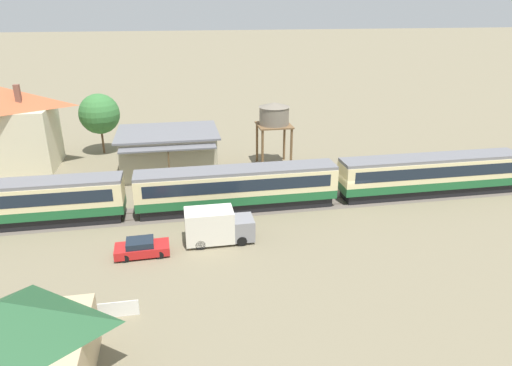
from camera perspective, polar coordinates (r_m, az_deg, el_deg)
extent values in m
plane|color=#7A7056|center=(44.71, 11.96, -2.28)|extent=(600.00, 600.00, 0.00)
cube|color=#1E6033|center=(48.08, 20.79, 0.13)|extent=(18.18, 2.82, 0.80)
cube|color=beige|center=(47.63, 21.01, 1.67)|extent=(18.18, 2.82, 1.95)
cube|color=#192330|center=(47.59, 21.02, 1.78)|extent=(16.72, 2.86, 1.09)
cube|color=slate|center=(47.28, 21.19, 2.95)|extent=(18.18, 2.65, 0.30)
cube|color=black|center=(48.37, 20.66, -0.79)|extent=(17.45, 2.42, 0.88)
cylinder|color=black|center=(51.13, 26.85, -0.60)|extent=(0.90, 0.18, 0.90)
cylinder|color=black|center=(52.19, 25.95, -0.02)|extent=(0.90, 0.18, 0.90)
cylinder|color=black|center=(45.05, 14.53, -1.70)|extent=(0.90, 0.18, 0.90)
cylinder|color=black|center=(46.24, 13.81, -1.02)|extent=(0.90, 0.18, 0.90)
cube|color=#1E6033|center=(41.77, -2.34, -1.59)|extent=(18.18, 2.82, 0.80)
cube|color=beige|center=(41.25, -2.36, 0.16)|extent=(18.18, 2.82, 1.95)
cube|color=#192330|center=(41.22, -2.37, 0.29)|extent=(16.72, 2.86, 1.09)
cube|color=slate|center=(40.86, -2.39, 1.63)|extent=(18.18, 2.65, 0.30)
cube|color=black|center=(42.11, -2.32, -2.64)|extent=(17.45, 2.42, 0.88)
cylinder|color=black|center=(42.65, 5.83, -2.43)|extent=(0.90, 0.18, 0.90)
cylinder|color=black|center=(43.91, 5.32, -1.69)|extent=(0.90, 0.18, 0.90)
cylinder|color=black|center=(41.13, -10.49, -3.64)|extent=(0.90, 0.18, 0.90)
cylinder|color=black|center=(42.44, -10.51, -2.83)|extent=(0.90, 0.18, 0.90)
cube|color=#1E6033|center=(43.67, -28.00, -3.20)|extent=(18.18, 2.82, 0.80)
cube|color=beige|center=(43.17, -28.31, -1.54)|extent=(18.18, 2.82, 1.95)
cube|color=#192330|center=(43.14, -28.34, -1.42)|extent=(16.72, 2.86, 1.09)
cube|color=slate|center=(42.79, -28.58, -0.15)|extent=(18.18, 2.65, 0.30)
cube|color=black|center=(43.99, -27.81, -4.19)|extent=(17.45, 2.42, 0.88)
cylinder|color=black|center=(41.86, -20.24, -4.23)|extent=(0.90, 0.18, 0.90)
cylinder|color=black|center=(43.14, -19.96, -3.41)|extent=(0.90, 0.18, 0.90)
cube|color=#665B51|center=(42.30, -2.35, -3.21)|extent=(134.20, 3.60, 0.01)
cube|color=#4C4238|center=(41.64, -2.20, -3.60)|extent=(134.20, 0.12, 0.04)
cube|color=#4C4238|center=(42.94, -2.49, -2.80)|extent=(134.20, 0.12, 0.04)
cube|color=#BCB293|center=(52.00, -10.84, 3.82)|extent=(10.18, 7.49, 4.42)
cube|color=slate|center=(51.36, -11.02, 6.27)|extent=(10.99, 8.09, 0.20)
cube|color=slate|center=(47.12, -10.96, 4.26)|extent=(9.77, 1.60, 0.16)
cylinder|color=brown|center=(47.19, -10.78, 1.68)|extent=(0.14, 0.14, 3.94)
cube|color=brown|center=(55.61, -27.61, 9.60)|extent=(0.56, 0.56, 2.46)
cylinder|color=brown|center=(55.00, 3.55, 5.29)|extent=(0.28, 0.28, 4.68)
cylinder|color=brown|center=(54.31, 0.13, 5.12)|extent=(0.28, 0.28, 4.68)
cylinder|color=brown|center=(51.92, 4.43, 4.27)|extent=(0.28, 0.28, 4.68)
cylinder|color=brown|center=(51.19, 0.82, 4.08)|extent=(0.28, 0.28, 4.68)
cube|color=brown|center=(52.43, 2.27, 7.24)|extent=(3.83, 3.83, 0.16)
cylinder|color=slate|center=(52.17, 2.29, 8.41)|extent=(3.35, 3.35, 2.03)
cone|color=slate|center=(51.89, 2.31, 9.77)|extent=(3.52, 3.52, 0.50)
cube|color=tan|center=(26.49, -27.88, -19.04)|extent=(7.05, 5.55, 3.08)
pyramid|color=#23512D|center=(25.05, -28.89, -14.64)|extent=(7.62, 5.99, 1.88)
cube|color=red|center=(35.66, -14.03, -8.03)|extent=(4.07, 1.94, 0.65)
cube|color=#192330|center=(35.40, -14.31, -7.25)|extent=(2.06, 1.63, 0.47)
cylinder|color=black|center=(34.99, -11.97, -8.79)|extent=(0.62, 0.20, 0.62)
cylinder|color=black|center=(36.41, -12.01, -7.52)|extent=(0.62, 0.20, 0.62)
cylinder|color=black|center=(35.13, -16.07, -9.07)|extent=(0.62, 0.20, 0.62)
cylinder|color=black|center=(36.55, -15.95, -7.79)|extent=(0.62, 0.20, 0.62)
cube|color=gray|center=(36.50, -1.62, -5.58)|extent=(1.61, 2.14, 1.69)
cube|color=#192330|center=(36.47, -0.35, -5.00)|extent=(0.03, 1.78, 0.74)
cube|color=silver|center=(36.04, -5.86, -5.28)|extent=(3.76, 2.23, 2.58)
cylinder|color=black|center=(35.92, -1.79, -7.26)|extent=(0.80, 0.26, 0.80)
cylinder|color=black|center=(37.64, -2.25, -5.84)|extent=(0.80, 0.26, 0.80)
cylinder|color=black|center=(35.65, -6.96, -7.67)|extent=(0.80, 0.26, 0.80)
cylinder|color=black|center=(37.38, -7.17, -6.22)|extent=(0.80, 0.26, 0.80)
cylinder|color=brown|center=(60.63, -18.62, 5.19)|extent=(0.26, 0.26, 3.57)
sphere|color=#387538|center=(59.86, -18.99, 8.18)|extent=(4.92, 4.92, 4.92)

